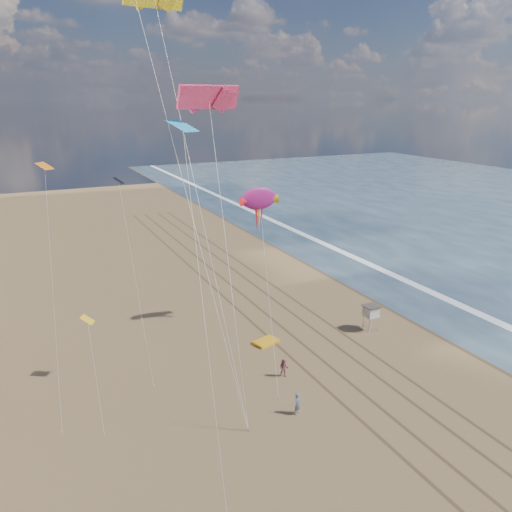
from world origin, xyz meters
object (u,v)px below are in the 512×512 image
Objects in this scene: lifeguard_stand at (371,311)px; kite_flyer_a at (298,404)px; grounded_kite at (266,342)px; kite_flyer_b at (284,368)px; show_kite at (259,199)px.

kite_flyer_a is at bearing -146.67° from lifeguard_stand.
grounded_kite is 6.61m from kite_flyer_b.
lifeguard_stand is at bearing -34.91° from show_kite.
lifeguard_stand is 0.14× the size of show_kite.
lifeguard_stand is at bearing 7.59° from kite_flyer_a.
kite_flyer_a is at bearing -70.19° from kite_flyer_b.
show_kite is 11.40× the size of kite_flyer_b.
grounded_kite is 1.43× the size of kite_flyer_b.
kite_flyer_a is (-4.65, -16.33, -12.84)m from show_kite.
grounded_kite is at bearing 169.24° from lifeguard_stand.
kite_flyer_b is (1.66, 5.24, -0.06)m from kite_flyer_a.
show_kite reaches higher than grounded_kite.
kite_flyer_b is at bearing -105.06° from show_kite.
grounded_kite is 0.13× the size of show_kite.
kite_flyer_a is at bearing -121.41° from grounded_kite.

